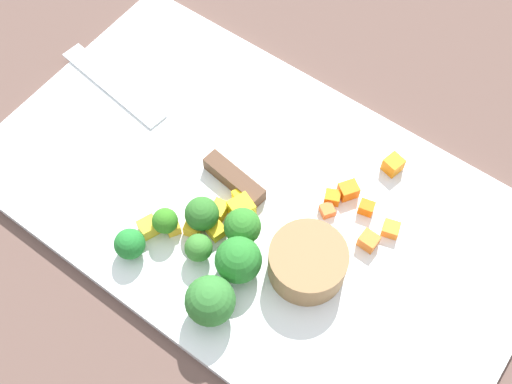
% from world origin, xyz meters
% --- Properties ---
extents(ground_plane, '(4.00, 4.00, 0.00)m').
position_xyz_m(ground_plane, '(0.00, 0.00, 0.00)').
color(ground_plane, brown).
extents(cutting_board, '(0.53, 0.31, 0.01)m').
position_xyz_m(cutting_board, '(0.00, 0.00, 0.01)').
color(cutting_board, white).
rests_on(cutting_board, ground_plane).
extents(prep_bowl, '(0.07, 0.07, 0.03)m').
position_xyz_m(prep_bowl, '(0.08, -0.03, 0.03)').
color(prep_bowl, olive).
rests_on(prep_bowl, cutting_board).
extents(chef_knife, '(0.29, 0.06, 0.02)m').
position_xyz_m(chef_knife, '(-0.09, 0.00, 0.02)').
color(chef_knife, silver).
rests_on(chef_knife, cutting_board).
extents(carrot_dice_0, '(0.02, 0.02, 0.01)m').
position_xyz_m(carrot_dice_0, '(0.11, 0.02, 0.02)').
color(carrot_dice_0, orange).
rests_on(carrot_dice_0, cutting_board).
extents(carrot_dice_1, '(0.02, 0.02, 0.01)m').
position_xyz_m(carrot_dice_1, '(0.06, 0.04, 0.02)').
color(carrot_dice_1, orange).
rests_on(carrot_dice_1, cutting_board).
extents(carrot_dice_2, '(0.02, 0.02, 0.02)m').
position_xyz_m(carrot_dice_2, '(0.09, 0.11, 0.02)').
color(carrot_dice_2, orange).
rests_on(carrot_dice_2, cutting_board).
extents(carrot_dice_3, '(0.02, 0.01, 0.01)m').
position_xyz_m(carrot_dice_3, '(0.09, 0.05, 0.02)').
color(carrot_dice_3, orange).
rests_on(carrot_dice_3, cutting_board).
extents(carrot_dice_4, '(0.02, 0.02, 0.01)m').
position_xyz_m(carrot_dice_4, '(0.12, 0.04, 0.02)').
color(carrot_dice_4, orange).
rests_on(carrot_dice_4, cutting_board).
extents(carrot_dice_5, '(0.02, 0.02, 0.01)m').
position_xyz_m(carrot_dice_5, '(0.06, 0.03, 0.02)').
color(carrot_dice_5, orange).
rests_on(carrot_dice_5, cutting_board).
extents(carrot_dice_6, '(0.02, 0.02, 0.01)m').
position_xyz_m(carrot_dice_6, '(0.07, 0.06, 0.02)').
color(carrot_dice_6, orange).
rests_on(carrot_dice_6, cutting_board).
extents(pepper_dice_0, '(0.02, 0.02, 0.01)m').
position_xyz_m(pepper_dice_0, '(-0.04, -0.07, 0.02)').
color(pepper_dice_0, yellow).
rests_on(pepper_dice_0, cutting_board).
extents(pepper_dice_1, '(0.02, 0.02, 0.01)m').
position_xyz_m(pepper_dice_1, '(-0.03, -0.06, 0.02)').
color(pepper_dice_1, yellow).
rests_on(pepper_dice_1, cutting_board).
extents(pepper_dice_2, '(0.02, 0.02, 0.01)m').
position_xyz_m(pepper_dice_2, '(-0.02, -0.03, 0.02)').
color(pepper_dice_2, yellow).
rests_on(pepper_dice_2, cutting_board).
extents(pepper_dice_3, '(0.03, 0.03, 0.02)m').
position_xyz_m(pepper_dice_3, '(-0.00, -0.02, 0.02)').
color(pepper_dice_3, yellow).
rests_on(pepper_dice_3, cutting_board).
extents(pepper_dice_4, '(0.02, 0.02, 0.01)m').
position_xyz_m(pepper_dice_4, '(-0.01, -0.05, 0.02)').
color(pepper_dice_4, yellow).
rests_on(pepper_dice_4, cutting_board).
extents(pepper_dice_5, '(0.02, 0.02, 0.02)m').
position_xyz_m(pepper_dice_5, '(-0.06, -0.09, 0.02)').
color(pepper_dice_5, yellow).
rests_on(pepper_dice_5, cutting_board).
extents(pepper_dice_6, '(0.02, 0.02, 0.01)m').
position_xyz_m(pepper_dice_6, '(-0.01, -0.01, 0.02)').
color(pepper_dice_6, yellow).
rests_on(pepper_dice_6, cutting_board).
extents(broccoli_floret_0, '(0.03, 0.03, 0.03)m').
position_xyz_m(broccoli_floret_0, '(-0.01, -0.08, 0.03)').
color(broccoli_floret_0, '#81BC6C').
rests_on(broccoli_floret_0, cutting_board).
extents(broccoli_floret_1, '(0.03, 0.03, 0.03)m').
position_xyz_m(broccoli_floret_1, '(-0.06, -0.11, 0.03)').
color(broccoli_floret_1, '#88BF60').
rests_on(broccoli_floret_1, cutting_board).
extents(broccoli_floret_2, '(0.02, 0.02, 0.03)m').
position_xyz_m(broccoli_floret_2, '(-0.05, -0.08, 0.03)').
color(broccoli_floret_2, '#98B25A').
rests_on(broccoli_floret_2, cutting_board).
extents(broccoli_floret_3, '(0.03, 0.03, 0.04)m').
position_xyz_m(broccoli_floret_3, '(0.02, -0.04, 0.03)').
color(broccoli_floret_3, '#82BA60').
rests_on(broccoli_floret_3, cutting_board).
extents(broccoli_floret_4, '(0.03, 0.03, 0.04)m').
position_xyz_m(broccoli_floret_4, '(-0.02, -0.05, 0.03)').
color(broccoli_floret_4, '#81B85B').
rests_on(broccoli_floret_4, cutting_board).
extents(broccoli_floret_5, '(0.04, 0.04, 0.05)m').
position_xyz_m(broccoli_floret_5, '(0.04, -0.11, 0.04)').
color(broccoli_floret_5, '#84BC64').
rests_on(broccoli_floret_5, cutting_board).
extents(broccoli_floret_6, '(0.04, 0.04, 0.04)m').
position_xyz_m(broccoli_floret_6, '(0.03, -0.07, 0.03)').
color(broccoli_floret_6, '#85B755').
rests_on(broccoli_floret_6, cutting_board).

